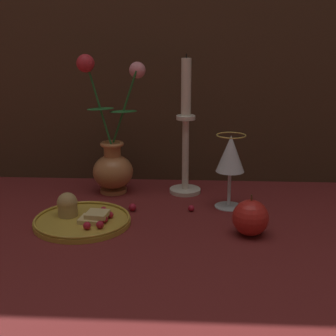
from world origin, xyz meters
The scene contains 8 objects.
ground_plane centered at (0.00, 0.00, 0.00)m, with size 2.40×2.40×0.00m, color maroon.
vase centered at (-0.15, 0.16, 0.09)m, with size 0.16×0.10×0.35m.
plate_with_pastries centered at (-0.19, -0.05, 0.01)m, with size 0.21×0.21×0.06m.
wine_glass centered at (0.14, 0.07, 0.12)m, with size 0.07×0.07×0.17m.
candlestick centered at (0.03, 0.17, 0.15)m, with size 0.08×0.08×0.35m.
apple_beside_vase centered at (0.17, -0.09, 0.04)m, with size 0.07×0.07×0.09m.
berry_near_plate centered at (-0.09, 0.03, 0.01)m, with size 0.02×0.02×0.02m, color #AD192D.
berry_front_center centered at (0.05, 0.04, 0.01)m, with size 0.01×0.01×0.01m, color #AD192D.
Camera 1 is at (0.05, -0.98, 0.39)m, focal length 50.00 mm.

